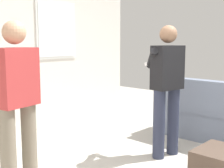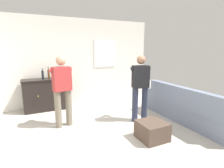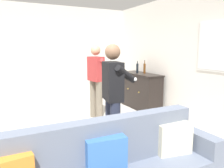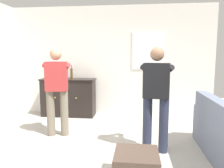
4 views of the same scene
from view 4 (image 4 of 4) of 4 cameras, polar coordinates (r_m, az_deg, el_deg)
ground at (r=3.48m, az=-5.89°, el=-18.94°), size 10.40×10.40×0.00m
wall_back_with_window at (r=5.74m, az=-0.10°, el=6.07°), size 5.20×0.15×2.80m
sideboard_cabinet at (r=5.72m, az=-11.29°, el=-3.41°), size 1.38×0.49×0.96m
bottle_wine_green at (r=5.67m, az=-10.52°, el=2.77°), size 0.06×0.06×0.34m
bottle_liquor_amber at (r=5.62m, az=-12.56°, el=2.63°), size 0.06×0.06×0.32m
ottoman at (r=2.89m, az=6.37°, el=-20.69°), size 0.54×0.54×0.37m
person_standing_left at (r=4.29m, az=-14.20°, el=-0.93°), size 0.55×0.51×1.68m
person_standing_right at (r=3.53m, az=11.48°, el=-2.62°), size 0.55×0.51×1.68m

